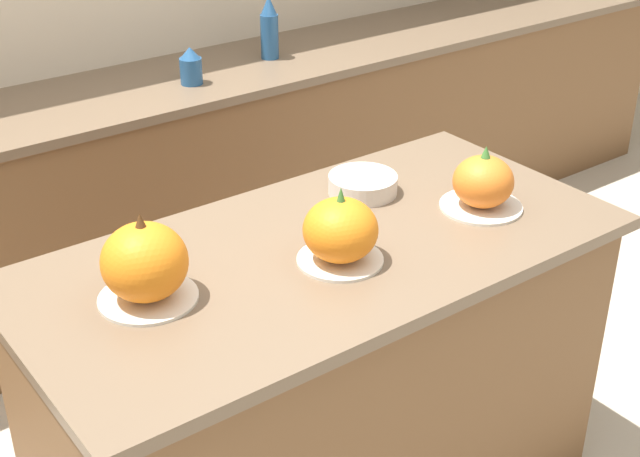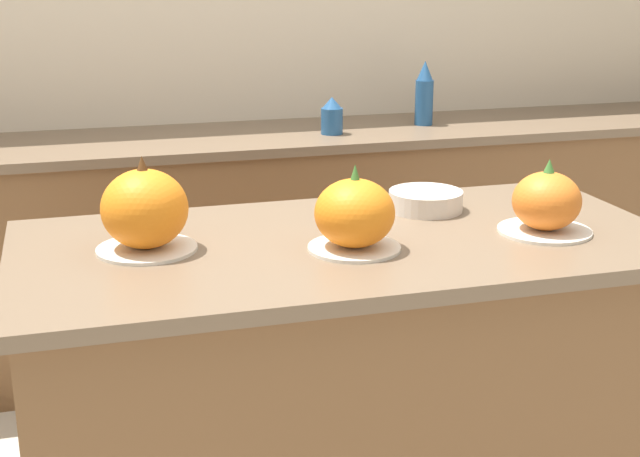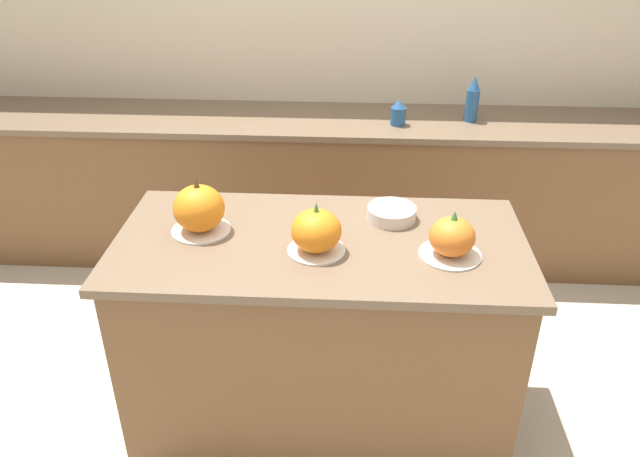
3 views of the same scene
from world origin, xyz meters
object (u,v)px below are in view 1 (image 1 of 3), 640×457
object	(u,v)px
bottle_tall	(269,29)
mixing_bowl	(363,184)
pumpkin_cake_right	(483,184)
pumpkin_cake_left	(145,264)
pumpkin_cake_center	(340,232)
bottle_short	(191,66)

from	to	relation	value
bottle_tall	mixing_bowl	size ratio (longest dim) A/B	1.31
pumpkin_cake_right	pumpkin_cake_left	bearing A→B (deg)	172.39
pumpkin_cake_center	bottle_tall	size ratio (longest dim) A/B	0.84
bottle_tall	mixing_bowl	world-z (taller)	bottle_tall
pumpkin_cake_left	bottle_short	xyz separation A→B (m)	(0.83, 1.27, -0.03)
pumpkin_cake_right	mixing_bowl	world-z (taller)	pumpkin_cake_right
mixing_bowl	pumpkin_cake_left	bearing A→B (deg)	-169.39
pumpkin_cake_center	mixing_bowl	size ratio (longest dim) A/B	1.10
pumpkin_cake_center	mixing_bowl	bearing A→B (deg)	42.76
pumpkin_cake_right	bottle_short	distance (m)	1.40
pumpkin_cake_center	mixing_bowl	world-z (taller)	pumpkin_cake_center
pumpkin_cake_left	pumpkin_cake_right	size ratio (longest dim) A/B	1.01
pumpkin_cake_left	bottle_tall	bearing A→B (deg)	47.45
pumpkin_cake_left	bottle_tall	size ratio (longest dim) A/B	0.90
bottle_short	pumpkin_cake_center	bearing A→B (deg)	-104.79
bottle_tall	bottle_short	size ratio (longest dim) A/B	1.80
bottle_short	mixing_bowl	distance (m)	1.13
pumpkin_cake_right	bottle_tall	world-z (taller)	bottle_tall
bottle_short	pumpkin_cake_left	bearing A→B (deg)	-123.17
bottle_short	pumpkin_cake_right	bearing A→B (deg)	-84.96
bottle_tall	mixing_bowl	xyz separation A→B (m)	(-0.50, -1.22, -0.09)
pumpkin_cake_left	pumpkin_cake_right	world-z (taller)	pumpkin_cake_left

